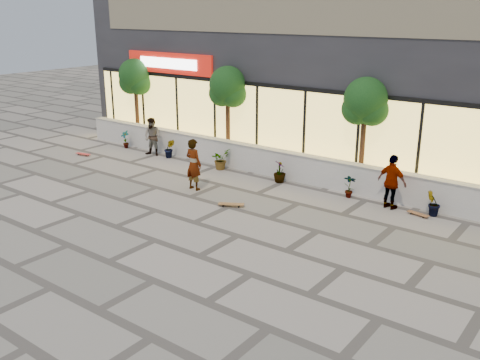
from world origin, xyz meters
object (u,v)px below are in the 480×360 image
Objects in this scene: tree_west at (135,79)px; skater_center at (194,164)px; tree_midwest at (228,89)px; tree_mideast at (365,104)px; skater_right_near at (392,182)px; skateboard_center at (231,204)px; skateboard_right_near at (418,214)px; skater_left at (152,137)px; skateboard_left at (83,154)px.

skater_center is (6.92, -3.75, -2.07)m from tree_west.
tree_midwest and tree_mideast have the same top height.
skateboard_center is (-4.15, -2.94, -0.80)m from skater_right_near.
tree_mideast is at bearing 161.83° from skateboard_right_near.
skater_left is 11.72m from skateboard_right_near.
tree_west is 2.14× the size of skater_center.
skater_left is (-9.04, -1.42, -2.16)m from tree_mideast.
skateboard_right_near is (14.13, 1.77, -0.00)m from skateboard_left.
tree_midwest is 7.01m from skateboard_left.
skater_right_near is (13.20, -1.40, -2.10)m from tree_west.
tree_mideast is 5.50× the size of skateboard_right_near.
skateboard_right_near is at bearing -6.05° from tree_west.
skateboard_left is at bearing 22.09° from skater_right_near.
skater_right_near is 13.33m from skateboard_left.
skater_right_near reaches higher than skateboard_left.
tree_west is at bearing -25.55° from skater_center.
skateboard_left is at bearing -154.21° from skater_left.
skateboard_left is (-6.89, 0.48, -0.84)m from skater_center.
skater_right_near is 2.48× the size of skateboard_right_near.
skateboard_right_near is (0.95, -0.10, -0.82)m from skater_right_near.
skateboard_center is at bearing -35.49° from skater_left.
tree_west is 11.50m from tree_mideast.
skater_left reaches higher than skateboard_left.
skater_right_near is 2.35× the size of skateboard_left.
skater_center is 1.11× the size of skater_left.
skater_right_near is 1.26m from skateboard_right_near.
skater_right_near is (1.70, -1.40, -2.10)m from tree_mideast.
tree_midwest reaches higher than skater_center.
skater_left reaches higher than skateboard_center.
skateboard_left is at bearing -1.10° from skater_center.
tree_west is 10.45m from skateboard_center.
skater_center reaches higher than skater_right_near.
tree_midwest is at bearing 99.80° from skateboard_center.
tree_midwest is 8.11m from skater_right_near.
skater_center is at bearing -39.14° from skater_left.
skateboard_center is at bearing -139.58° from skateboard_right_near.
skater_right_near reaches higher than skateboard_right_near.
skater_right_near is (6.28, 2.35, -0.03)m from skater_center.
tree_mideast is at bearing -2.64° from skater_left.
tree_midwest is at bearing 180.00° from tree_mideast.
skater_left is at bearing -24.73° from skater_center.
skater_right_near is at bearing 5.84° from skateboard_center.
tree_midwest is 1.00× the size of tree_mideast.
tree_midwest is 2.37× the size of skater_left.
skateboard_center is at bearing -50.69° from tree_midwest.
skater_left is at bearing -169.14° from skateboard_right_near.
skater_center is 2.43× the size of skateboard_left.
skater_center is 2.57× the size of skateboard_right_near.
skater_right_near is (7.70, -1.40, -2.10)m from tree_midwest.
tree_west is at bearing 124.87° from skateboard_center.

